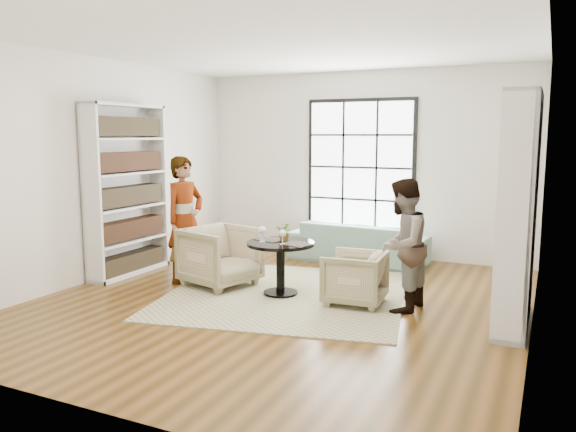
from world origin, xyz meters
The scene contains 16 objects.
ground centered at (0.00, 0.00, 0.00)m, with size 6.00×6.00×0.00m, color brown.
room_shell centered at (0.00, 0.54, 1.26)m, with size 6.00×6.01×6.00m.
rug centered at (-0.08, 0.29, 0.01)m, with size 2.87×2.87×0.01m, color tan.
pedestal_table centered at (-0.13, 0.25, 0.49)m, with size 0.84×0.84×0.67m.
sofa centered at (0.15, 2.45, 0.31)m, with size 2.13×0.83×0.62m, color gray.
armchair_left centered at (-1.04, 0.31, 0.39)m, with size 0.84×0.87×0.79m, color tan.
armchair_right centered at (0.83, 0.28, 0.31)m, with size 0.67×0.69×0.63m, color #C0B189.
person_left centered at (-1.59, 0.31, 0.85)m, with size 0.62×0.41×1.70m, color gray.
person_right centered at (1.38, 0.28, 0.75)m, with size 0.73×0.57×1.50m, color gray.
placemat_left centered at (-0.30, 0.32, 0.67)m, with size 0.34×0.26×0.01m, color #292623.
placemat_right centered at (0.11, 0.18, 0.67)m, with size 0.34×0.26×0.01m, color #292623.
cutlery_left centered at (-0.30, 0.32, 0.68)m, with size 0.14×0.22×0.01m, color silver, non-canonical shape.
cutlery_right centered at (0.11, 0.18, 0.68)m, with size 0.14×0.22×0.01m, color silver, non-canonical shape.
wine_glass_left centered at (-0.33, 0.15, 0.81)m, with size 0.09×0.09×0.20m.
wine_glass_right centered at (-0.04, 0.12, 0.80)m, with size 0.08×0.08×0.18m.
flower_centerpiece centered at (-0.10, 0.32, 0.79)m, with size 0.21×0.18×0.23m, color gray.
Camera 1 is at (2.85, -5.85, 1.97)m, focal length 35.00 mm.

